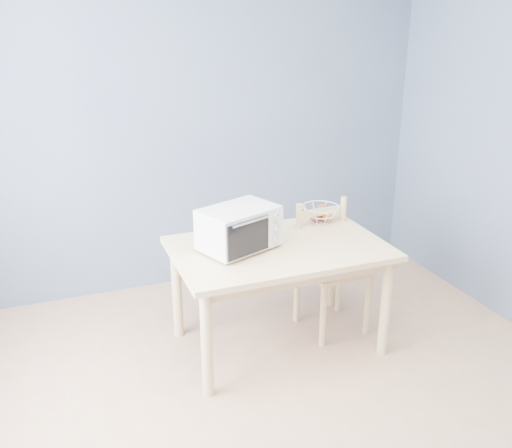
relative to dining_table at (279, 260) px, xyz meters
name	(u,v)px	position (x,y,z in m)	size (l,w,h in m)	color
room	(319,223)	(-0.24, -1.01, 0.65)	(4.01, 4.51, 2.61)	tan
dining_table	(279,260)	(0.00, 0.00, 0.00)	(1.40, 0.90, 0.75)	#DFC586
toaster_oven	(237,229)	(-0.28, 0.03, 0.25)	(0.57, 0.50, 0.29)	silver
fruit_basket	(320,213)	(0.46, 0.31, 0.17)	(0.28, 0.28, 0.14)	silver
dining_chair	(330,268)	(0.45, 0.11, -0.19)	(0.46, 0.46, 0.93)	#DFC586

